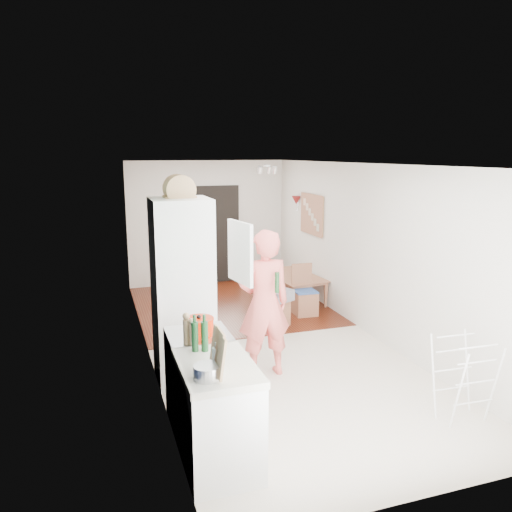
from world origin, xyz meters
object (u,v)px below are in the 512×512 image
dining_table (294,290)px  stool (276,313)px  person (264,291)px  dining_chair (305,291)px  drying_rack (463,380)px

dining_table → stool: bearing=140.2°
person → dining_chair: (1.38, 1.92, -0.63)m
dining_chair → drying_rack: (0.16, -3.54, 0.01)m
person → dining_table: (1.53, 2.74, -0.85)m
drying_rack → dining_chair: bearing=95.4°
person → drying_rack: 2.32m
dining_table → drying_rack: (0.01, -4.36, 0.23)m
dining_chair → stool: size_ratio=1.99×
dining_table → stool: (-0.79, -1.17, 0.01)m
dining_table → drying_rack: size_ratio=1.36×
person → dining_chair: 2.45m
person → dining_chair: bearing=-126.0°
dining_chair → stool: 0.76m
dining_table → dining_chair: (-0.15, -0.82, 0.22)m
dining_table → dining_chair: bearing=163.9°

